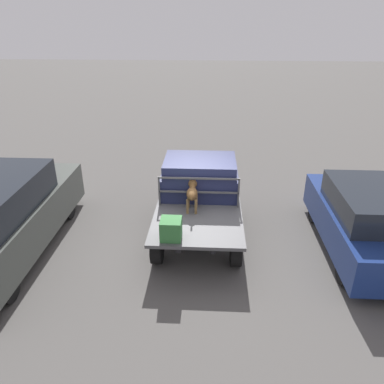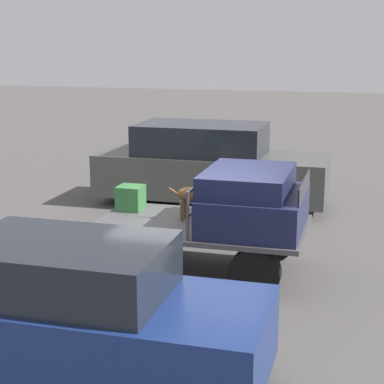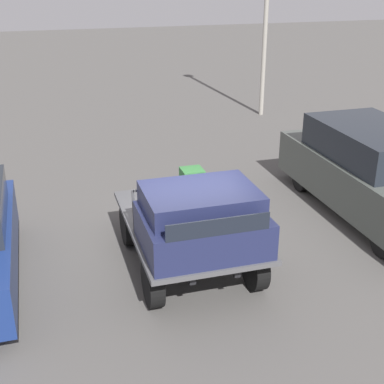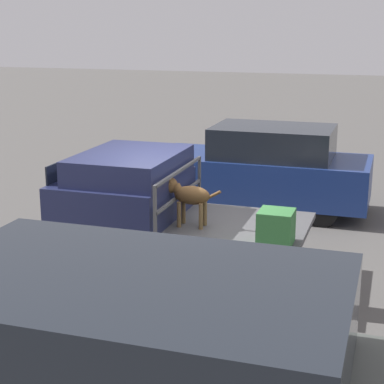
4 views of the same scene
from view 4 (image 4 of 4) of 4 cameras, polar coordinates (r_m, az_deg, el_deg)
name	(u,v)px [view 4 (image 4 of 4)]	position (r m, az deg, el deg)	size (l,w,h in m)	color
ground_plane	(183,277)	(9.49, -0.80, -7.61)	(80.00, 80.00, 0.00)	#514F4C
flatbed_truck	(183,238)	(9.28, -0.81, -4.11)	(3.52, 2.10, 0.86)	black
truck_cab	(126,186)	(9.39, -5.93, 0.49)	(1.59, 1.98, 0.96)	#1E2347
truck_headboard	(179,187)	(9.08, -1.14, 0.46)	(0.04, 1.98, 0.77)	#4C4C4F
dog	(186,194)	(8.91, -0.53, -0.21)	(0.90, 0.26, 0.71)	brown
cargo_crate	(276,227)	(8.31, 7.48, -3.12)	(0.44, 0.44, 0.44)	#337038
parked_sedan	(264,169)	(12.73, 6.46, 2.08)	(4.18, 1.74, 1.69)	black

